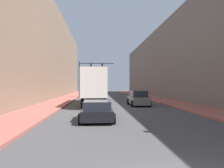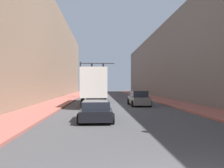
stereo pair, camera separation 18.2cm
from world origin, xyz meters
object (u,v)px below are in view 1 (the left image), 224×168
at_px(sedan_car, 97,111).
at_px(semi_truck, 94,85).
at_px(suv_car, 138,99).
at_px(traffic_signal_gantry, 87,73).

bearing_deg(sedan_car, semi_truck, 91.52).
height_order(sedan_car, suv_car, suv_car).
bearing_deg(semi_truck, sedan_car, -88.48).
distance_m(sedan_car, traffic_signal_gantry, 25.83).
relative_size(sedan_car, suv_car, 0.96).
bearing_deg(sedan_car, traffic_signal_gantry, 93.91).
distance_m(sedan_car, suv_car, 10.80).
distance_m(semi_truck, traffic_signal_gantry, 14.23).
xyz_separation_m(sedan_car, suv_car, (4.55, 9.80, 0.17)).
xyz_separation_m(sedan_car, traffic_signal_gantry, (-1.74, 25.48, 3.87)).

